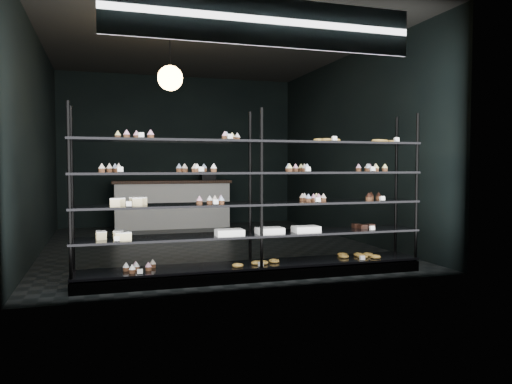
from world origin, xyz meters
The scene contains 5 objects.
room centered at (0.00, 0.00, 1.60)m, with size 5.01×6.01×3.20m.
display_shelf centered at (0.02, -2.45, 0.63)m, with size 4.00×0.50×1.91m.
signage centered at (0.00, -2.93, 2.75)m, with size 3.30×0.05×0.50m.
pendant_lamp centered at (-0.73, -1.08, 2.45)m, with size 0.33×0.33×0.90m.
service_counter centered at (-0.23, 2.50, 0.50)m, with size 2.40×0.65×1.23m.
Camera 1 is at (-1.62, -7.84, 1.28)m, focal length 35.00 mm.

